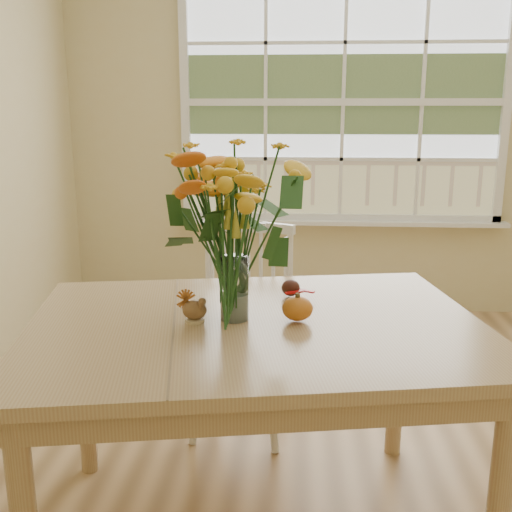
{
  "coord_description": "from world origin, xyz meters",
  "views": [
    {
      "loc": [
        -0.32,
        -2.19,
        1.5
      ],
      "look_at": [
        -0.45,
        -0.28,
        1.03
      ],
      "focal_mm": 42.0,
      "sensor_mm": 36.0,
      "label": 1
    }
  ],
  "objects": [
    {
      "name": "dark_gourd",
      "position": [
        -0.34,
        -0.02,
        0.84
      ],
      "size": [
        0.13,
        0.08,
        0.06
      ],
      "color": "#38160F",
      "rests_on": "dining_table"
    },
    {
      "name": "flower_vase",
      "position": [
        -0.52,
        -0.28,
        1.13
      ],
      "size": [
        0.45,
        0.45,
        0.54
      ],
      "color": "white",
      "rests_on": "dining_table"
    },
    {
      "name": "windsor_chair",
      "position": [
        -0.56,
        0.49,
        0.54
      ],
      "size": [
        0.49,
        0.48,
        0.96
      ],
      "rotation": [
        0.0,
        0.0,
        -0.13
      ],
      "color": "white",
      "rests_on": "floor"
    },
    {
      "name": "dining_table",
      "position": [
        -0.45,
        -0.3,
        0.72
      ],
      "size": [
        1.67,
        1.32,
        0.81
      ],
      "rotation": [
        0.0,
        0.0,
        0.17
      ],
      "color": "tan",
      "rests_on": "floor"
    },
    {
      "name": "wall_back",
      "position": [
        0.0,
        2.25,
        1.35
      ],
      "size": [
        4.0,
        0.02,
        2.7
      ],
      "primitive_type": "cube",
      "color": "beige",
      "rests_on": "floor"
    },
    {
      "name": "window",
      "position": [
        0.0,
        2.21,
        1.53
      ],
      "size": [
        2.42,
        0.12,
        1.74
      ],
      "color": "silver",
      "rests_on": "wall_back"
    },
    {
      "name": "turkey_figurine",
      "position": [
        -0.65,
        -0.32,
        0.85
      ],
      "size": [
        0.09,
        0.07,
        0.1
      ],
      "rotation": [
        0.0,
        0.0,
        0.09
      ],
      "color": "#CCB78C",
      "rests_on": "dining_table"
    },
    {
      "name": "floor",
      "position": [
        0.0,
        0.0,
        -0.01
      ],
      "size": [
        4.0,
        4.5,
        0.01
      ],
      "primitive_type": "cube",
      "color": "#947047",
      "rests_on": "ground"
    },
    {
      "name": "pumpkin",
      "position": [
        -0.31,
        -0.29,
        0.85
      ],
      "size": [
        0.1,
        0.1,
        0.08
      ],
      "primitive_type": "ellipsoid",
      "color": "#C36E17",
      "rests_on": "dining_table"
    }
  ]
}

